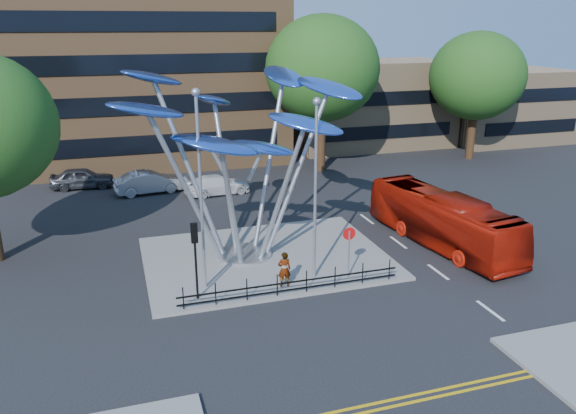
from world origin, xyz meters
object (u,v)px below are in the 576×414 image
object	(u,v)px
pedestrian	(284,269)
parked_car_right	(217,185)
leaf_sculpture	(239,123)
parked_car_left	(82,178)
tree_right	(322,69)
tree_far	(477,76)
parked_car_mid	(149,182)
traffic_light_island	(195,245)
street_lamp_right	(316,174)
red_bus	(442,220)
street_lamp_left	(200,175)
no_entry_sign_island	(349,244)

from	to	relation	value
pedestrian	parked_car_right	distance (m)	15.50
leaf_sculpture	parked_car_left	world-z (taller)	leaf_sculpture
tree_right	parked_car_left	bearing A→B (deg)	178.82
leaf_sculpture	tree_far	bearing A→B (deg)	32.48
tree_far	parked_car_left	world-z (taller)	tree_far
parked_car_right	parked_car_mid	bearing A→B (deg)	63.01
traffic_light_island	street_lamp_right	bearing A→B (deg)	5.19
street_lamp_right	parked_car_left	xyz separation A→B (m)	(-10.72, 19.38, -4.34)
red_bus	street_lamp_left	bearing A→B (deg)	179.06
street_lamp_right	red_bus	world-z (taller)	street_lamp_right
traffic_light_island	parked_car_mid	xyz separation A→B (m)	(-0.72, 17.17, -1.83)
street_lamp_right	traffic_light_island	size ratio (longest dim) A/B	2.42
traffic_light_island	red_bus	xyz separation A→B (m)	(13.50, 2.55, -1.19)
street_lamp_right	red_bus	bearing A→B (deg)	14.39
parked_car_mid	tree_far	bearing A→B (deg)	-92.76
street_lamp_left	leaf_sculpture	bearing A→B (deg)	52.60
tree_right	street_lamp_left	size ratio (longest dim) A/B	1.38
no_entry_sign_island	red_bus	xyz separation A→B (m)	(6.50, 2.54, -0.39)
tree_right	traffic_light_island	xyz separation A→B (m)	(-13.00, -19.50, -5.42)
parked_car_right	street_lamp_left	bearing A→B (deg)	160.42
street_lamp_right	tree_far	bearing A→B (deg)	41.47
red_bus	traffic_light_island	bearing A→B (deg)	-177.04
tree_far	parked_car_left	bearing A→B (deg)	179.33
parked_car_left	pedestrian	bearing A→B (deg)	-151.81
tree_right	tree_far	size ratio (longest dim) A/B	1.12
leaf_sculpture	pedestrian	distance (m)	7.29
parked_car_left	parked_car_mid	world-z (taller)	parked_car_mid
leaf_sculpture	no_entry_sign_island	distance (m)	7.71
tree_right	street_lamp_left	bearing A→B (deg)	-124.05
parked_car_mid	street_lamp_right	bearing A→B (deg)	-167.09
street_lamp_right	street_lamp_left	bearing A→B (deg)	174.29
parked_car_right	tree_far	bearing A→B (deg)	-86.98
street_lamp_right	parked_car_right	bearing A→B (deg)	96.47
traffic_light_island	parked_car_right	world-z (taller)	traffic_light_island
street_lamp_right	no_entry_sign_island	distance (m)	3.64
red_bus	leaf_sculpture	bearing A→B (deg)	163.49
tree_right	pedestrian	bearing A→B (deg)	-115.03
tree_far	red_bus	world-z (taller)	tree_far
street_lamp_left	parked_car_left	distance (m)	20.26
traffic_light_island	street_lamp_left	bearing A→B (deg)	63.43
street_lamp_right	no_entry_sign_island	bearing A→B (deg)	-17.87
tree_right	red_bus	distance (m)	18.20
leaf_sculpture	red_bus	xyz separation A→B (m)	(10.57, -1.63, -5.45)
tree_far	parked_car_mid	world-z (taller)	tree_far
street_lamp_left	no_entry_sign_island	world-z (taller)	street_lamp_left
street_lamp_left	tree_far	bearing A→B (deg)	34.92
tree_right	red_bus	xyz separation A→B (m)	(0.50, -16.95, -6.61)
tree_right	traffic_light_island	bearing A→B (deg)	-123.69
red_bus	parked_car_mid	xyz separation A→B (m)	(-14.22, 14.61, -0.64)
tree_far	street_lamp_right	world-z (taller)	tree_far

